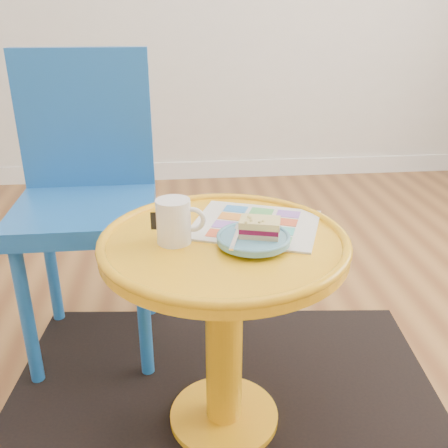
{
  "coord_description": "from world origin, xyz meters",
  "views": [
    {
      "loc": [
        -0.13,
        -1.34,
        1.08
      ],
      "look_at": [
        -0.02,
        -0.25,
        0.61
      ],
      "focal_mm": 40.0,
      "sensor_mm": 36.0,
      "label": 1
    }
  ],
  "objects": [
    {
      "name": "floor",
      "position": [
        0.0,
        0.0,
        0.0
      ],
      "size": [
        4.0,
        4.0,
        0.0
      ],
      "primitive_type": "plane",
      "color": "brown",
      "rests_on": "ground"
    },
    {
      "name": "room_walls",
      "position": [
        -0.99,
        0.99,
        0.06
      ],
      "size": [
        4.0,
        4.0,
        4.0
      ],
      "color": "silver",
      "rests_on": "ground"
    },
    {
      "name": "rug",
      "position": [
        -0.02,
        -0.25,
        0.0
      ],
      "size": [
        1.4,
        1.22,
        0.01
      ],
      "primitive_type": "cube",
      "rotation": [
        0.0,
        0.0,
        -0.09
      ],
      "color": "black",
      "rests_on": "ground"
    },
    {
      "name": "side_table",
      "position": [
        -0.02,
        -0.25,
        0.41
      ],
      "size": [
        0.6,
        0.6,
        0.57
      ],
      "color": "#F9AB15",
      "rests_on": "ground"
    },
    {
      "name": "chair",
      "position": [
        -0.41,
        0.22,
        0.56
      ],
      "size": [
        0.43,
        0.44,
        0.98
      ],
      "rotation": [
        0.0,
        0.0,
        0.0
      ],
      "color": "#1B5CB0",
      "rests_on": "ground"
    },
    {
      "name": "newspaper",
      "position": [
        0.07,
        -0.18,
        0.58
      ],
      "size": [
        0.39,
        0.36,
        0.01
      ],
      "primitive_type": "cube",
      "rotation": [
        0.0,
        0.0,
        -0.36
      ],
      "color": "silver",
      "rests_on": "side_table"
    },
    {
      "name": "mug",
      "position": [
        -0.13,
        -0.26,
        0.63
      ],
      "size": [
        0.12,
        0.08,
        0.11
      ],
      "rotation": [
        0.0,
        0.0,
        -0.15
      ],
      "color": "white",
      "rests_on": "side_table"
    },
    {
      "name": "plate",
      "position": [
        0.05,
        -0.3,
        0.59
      ],
      "size": [
        0.17,
        0.17,
        0.02
      ],
      "color": "#589CBB",
      "rests_on": "newspaper"
    },
    {
      "name": "cake_slice",
      "position": [
        0.06,
        -0.29,
        0.62
      ],
      "size": [
        0.11,
        0.08,
        0.04
      ],
      "rotation": [
        0.0,
        0.0,
        -0.27
      ],
      "color": "#D3BC8C",
      "rests_on": "plate"
    },
    {
      "name": "fork",
      "position": [
        0.01,
        -0.29,
        0.6
      ],
      "size": [
        0.05,
        0.14,
        0.0
      ],
      "rotation": [
        0.0,
        0.0,
        -0.28
      ],
      "color": "silver",
      "rests_on": "plate"
    }
  ]
}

